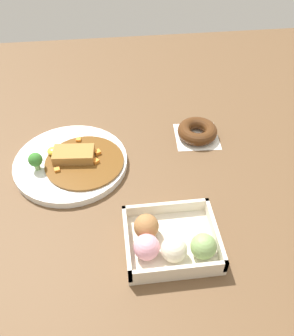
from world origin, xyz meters
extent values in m
plane|color=brown|center=(0.00, 0.00, 0.00)|extent=(1.60, 1.60, 0.00)
cylinder|color=white|center=(-0.11, 0.07, 0.01)|extent=(0.28, 0.28, 0.02)
cylinder|color=brown|center=(-0.08, 0.05, 0.02)|extent=(0.20, 0.20, 0.01)
cube|color=#A87538|center=(-0.10, 0.07, 0.04)|extent=(0.10, 0.06, 0.02)
cylinder|color=white|center=(-0.16, 0.09, 0.02)|extent=(0.06, 0.06, 0.00)
ellipsoid|color=yellow|center=(-0.16, 0.09, 0.03)|extent=(0.03, 0.03, 0.02)
cylinder|color=#8CB766|center=(-0.19, 0.04, 0.03)|extent=(0.01, 0.01, 0.02)
sphere|color=#387A2D|center=(-0.19, 0.04, 0.05)|extent=(0.03, 0.03, 0.03)
cube|color=orange|center=(-0.05, 0.04, 0.03)|extent=(0.02, 0.02, 0.01)
cube|color=orange|center=(-0.14, 0.03, 0.02)|extent=(0.01, 0.01, 0.01)
cube|color=orange|center=(-0.09, 0.13, 0.02)|extent=(0.01, 0.01, 0.01)
cube|color=orange|center=(-0.04, 0.08, 0.03)|extent=(0.02, 0.02, 0.01)
cube|color=beige|center=(0.10, -0.20, 0.01)|extent=(0.19, 0.16, 0.01)
cube|color=beige|center=(0.01, -0.20, 0.03)|extent=(0.01, 0.16, 0.03)
cube|color=beige|center=(0.19, -0.20, 0.03)|extent=(0.01, 0.16, 0.03)
cube|color=beige|center=(0.10, -0.28, 0.03)|extent=(0.19, 0.01, 0.03)
cube|color=beige|center=(0.10, -0.12, 0.03)|extent=(0.19, 0.01, 0.03)
sphere|color=pink|center=(0.05, -0.22, 0.04)|extent=(0.05, 0.05, 0.05)
sphere|color=#EFE5C6|center=(0.10, -0.23, 0.04)|extent=(0.05, 0.05, 0.05)
sphere|color=#84A860|center=(0.16, -0.23, 0.04)|extent=(0.05, 0.05, 0.05)
sphere|color=#9E6B3D|center=(0.05, -0.17, 0.04)|extent=(0.05, 0.05, 0.05)
cube|color=white|center=(0.23, 0.14, 0.00)|extent=(0.12, 0.12, 0.00)
torus|color=#4C2B14|center=(0.23, 0.14, 0.02)|extent=(0.11, 0.11, 0.03)
camera|label=1|loc=(0.00, -0.61, 0.63)|focal=38.30mm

